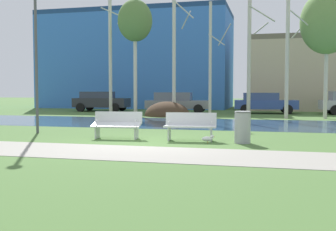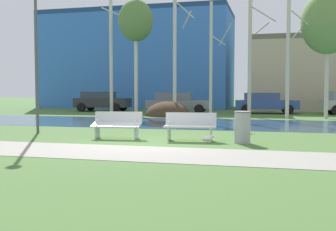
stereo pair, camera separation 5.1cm
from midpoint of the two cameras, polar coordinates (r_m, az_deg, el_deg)
name	(u,v)px [view 1 (the left image)]	position (r m, az deg, el deg)	size (l,w,h in m)	color
ground_plane	(200,120)	(21.81, 4.47, -0.62)	(120.00, 120.00, 0.00)	#476B33
paved_path_strip	(122,152)	(10.38, -6.61, -5.14)	(60.00, 2.42, 0.01)	gray
river_band	(192,123)	(19.54, 3.33, -1.08)	(80.00, 6.51, 0.01)	#33516B
soil_mound	(167,116)	(25.21, -0.17, -0.05)	(2.81, 2.86, 1.78)	#423021
bench_left	(117,124)	(13.39, -7.24, -1.19)	(1.64, 0.70, 0.87)	silver
bench_right	(190,126)	(12.71, 3.02, -1.42)	(1.64, 0.70, 0.87)	silver
trash_bin	(243,127)	(12.29, 10.24, -1.53)	(0.50, 0.50, 0.95)	#999B9E
seagull	(208,139)	(12.23, 5.48, -3.23)	(0.40, 0.15, 0.25)	white
streetlamp	(36,25)	(15.85, -18.08, 11.92)	(0.32, 0.32, 5.98)	#4C4C51
birch_far_left	(111,49)	(27.36, -8.06, 9.12)	(1.63, 2.44, 8.30)	beige
birch_left	(135,22)	(26.26, -4.68, 12.92)	(2.17, 2.17, 7.60)	beige
birch_center_left	(174,40)	(25.21, 0.85, 10.51)	(1.36, 2.29, 9.13)	beige
birch_center	(211,59)	(24.36, 5.93, 7.91)	(1.31, 2.05, 6.74)	#BCB7A8
birch_center_right	(250,51)	(24.84, 11.28, 8.81)	(1.59, 2.57, 7.57)	#BCB7A8
birch_right	(288,40)	(23.91, 16.36, 10.10)	(1.53, 2.52, 8.66)	beige
birch_far_right	(327,23)	(24.69, 21.26, 11.99)	(2.92, 2.92, 7.08)	beige
parked_van_nearest_dark	(101,101)	(31.26, -9.41, 2.03)	(4.14, 2.32, 1.48)	#282B30
parked_sedan_second_grey	(177,102)	(28.55, 1.20, 1.89)	(4.58, 2.19, 1.44)	slate
parked_hatch_third_blue	(264,102)	(28.66, 13.22, 1.79)	(4.29, 2.26, 1.41)	#2D4793
building_blue_store	(138,61)	(38.48, -4.30, 7.64)	(17.04, 7.56, 8.70)	#3870C6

